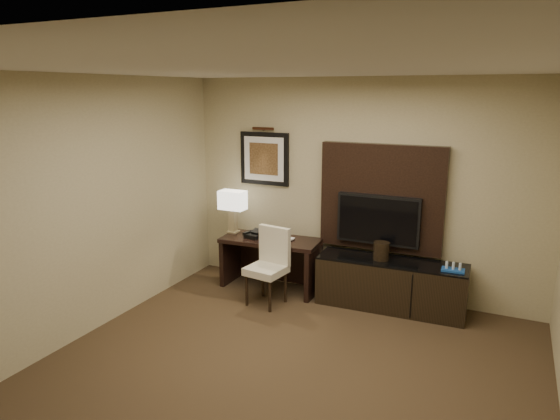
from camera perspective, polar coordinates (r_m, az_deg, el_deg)
The scene contains 17 objects.
floor at distance 4.59m, azimuth -1.12°, elevation -20.14°, with size 4.50×5.00×0.01m, color #372718.
ceiling at distance 3.82m, azimuth -1.32°, elevation 15.96°, with size 4.50×5.00×0.01m, color silver.
wall_back at distance 6.27m, azimuth 9.00°, elevation 2.45°, with size 4.50×0.01×2.70m, color tan.
wall_left at distance 5.36m, azimuth -23.32°, elevation -0.40°, with size 0.01×5.00×2.70m, color tan.
desk at distance 6.54m, azimuth -1.07°, elevation -6.13°, with size 1.26×0.54×0.68m, color black.
credenza at distance 6.11m, azimuth 12.52°, elevation -8.30°, with size 1.73×0.48×0.59m, color black.
tv_wall_panel at distance 6.15m, azimuth 11.49°, elevation 1.37°, with size 1.50×0.12×1.30m, color black.
tv at distance 6.12m, azimuth 11.16°, elevation -1.10°, with size 1.00×0.08×0.60m, color black.
artwork at distance 6.67m, azimuth -1.78°, elevation 5.88°, with size 0.70×0.04×0.70m, color black.
picture_light at distance 6.60m, azimuth -1.95°, elevation 9.29°, with size 0.04×0.04×0.30m, color #442315.
desk_chair at distance 6.03m, azimuth -1.60°, elevation -6.81°, with size 0.42×0.49×0.88m, color beige, non-canonical shape.
table_lamp at distance 6.66m, azimuth -5.42°, elevation -0.03°, with size 0.37×0.21×0.61m, color #97875E, non-canonical shape.
desk_phone at distance 6.47m, azimuth -3.01°, elevation -2.72°, with size 0.20×0.18×0.10m, color black, non-canonical shape.
blue_folder at distance 6.34m, azimuth -0.94°, elevation -3.45°, with size 0.22×0.30×0.02m, color #18209E.
book at distance 6.35m, azimuth -0.15°, elevation -2.38°, with size 0.18×0.02×0.24m, color tan.
ice_bucket at distance 5.99m, azimuth 11.50°, elevation -4.61°, with size 0.19×0.19×0.21m, color black.
minibar_tray at distance 5.85m, azimuth 19.19°, elevation -6.18°, with size 0.25×0.15×0.09m, color #174695, non-canonical shape.
Camera 1 is at (1.70, -3.42, 2.54)m, focal length 32.00 mm.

